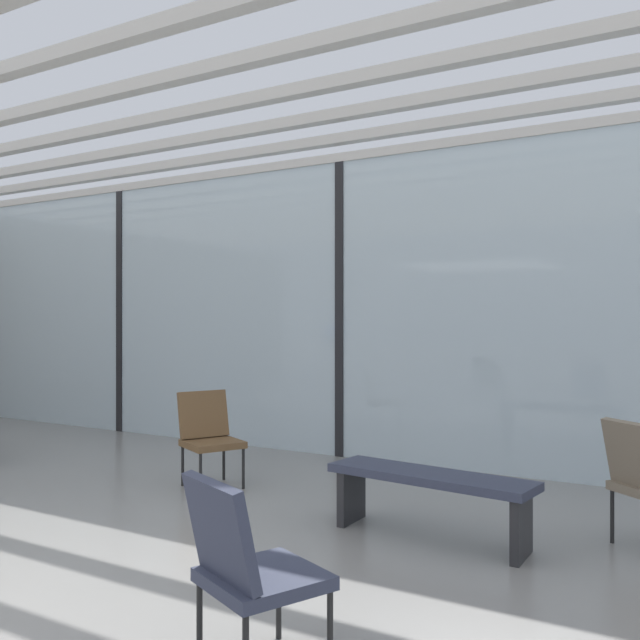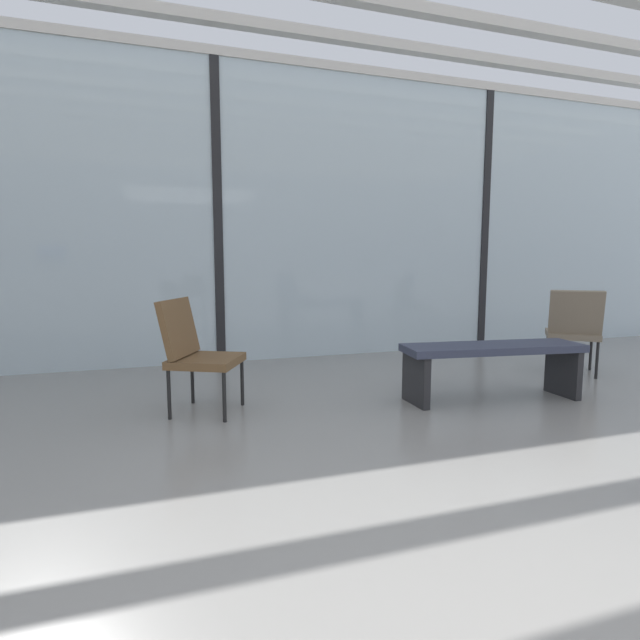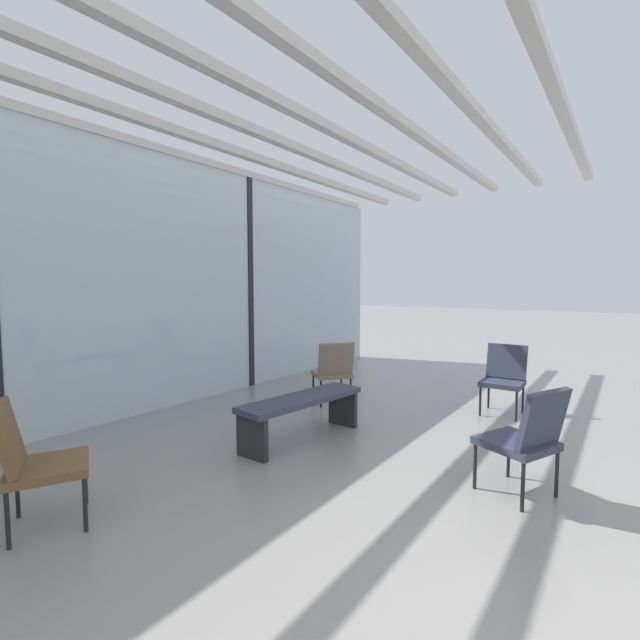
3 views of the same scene
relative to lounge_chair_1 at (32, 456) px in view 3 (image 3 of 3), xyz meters
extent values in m
cube|color=black|center=(3.90, 1.85, 1.17)|extent=(0.10, 0.12, 3.34)
cube|color=beige|center=(0.40, -0.35, 2.89)|extent=(13.72, 0.12, 0.10)
cube|color=beige|center=(0.40, 0.38, 2.89)|extent=(13.72, 0.12, 0.10)
cube|color=beige|center=(0.40, 1.12, 2.89)|extent=(13.72, 0.12, 0.10)
ellipsoid|color=silver|center=(2.16, 6.13, 1.67)|extent=(10.69, 4.32, 4.32)
sphere|color=black|center=(1.92, 4.14, 1.99)|extent=(0.28, 0.28, 0.28)
cube|color=brown|center=(0.08, -0.04, -0.09)|extent=(0.64, 0.64, 0.06)
cube|color=brown|center=(-0.11, 0.06, 0.16)|extent=(0.34, 0.49, 0.44)
cylinder|color=black|center=(0.17, -0.32, -0.31)|extent=(0.03, 0.03, 0.37)
cylinder|color=black|center=(0.36, 0.05, -0.31)|extent=(0.03, 0.03, 0.37)
cylinder|color=black|center=(-0.20, -0.13, -0.31)|extent=(0.03, 0.03, 0.37)
cylinder|color=black|center=(-0.01, 0.24, -0.31)|extent=(0.03, 0.03, 0.37)
cube|color=#33384C|center=(2.41, -2.51, -0.09)|extent=(0.63, 0.63, 0.06)
cube|color=#33384C|center=(2.32, -2.71, 0.16)|extent=(0.50, 0.32, 0.44)
cylinder|color=black|center=(2.68, -2.41, -0.31)|extent=(0.03, 0.03, 0.37)
cylinder|color=black|center=(2.30, -2.24, -0.31)|extent=(0.03, 0.03, 0.37)
cylinder|color=black|center=(2.51, -2.79, -0.31)|extent=(0.03, 0.03, 0.37)
cylinder|color=black|center=(2.13, -2.62, -0.31)|extent=(0.03, 0.03, 0.37)
cube|color=#33384C|center=(4.55, -1.92, -0.09)|extent=(0.49, 0.49, 0.06)
cube|color=#33384C|center=(4.77, -1.92, 0.16)|extent=(0.15, 0.48, 0.44)
cylinder|color=black|center=(4.34, -1.72, -0.31)|extent=(0.03, 0.03, 0.37)
cylinder|color=black|center=(4.35, -2.14, -0.31)|extent=(0.03, 0.03, 0.37)
cylinder|color=black|center=(4.76, -1.71, -0.31)|extent=(0.03, 0.03, 0.37)
cylinder|color=black|center=(4.77, -2.13, -0.31)|extent=(0.03, 0.03, 0.37)
cube|color=#7F705B|center=(3.78, 0.15, -0.09)|extent=(0.68, 0.68, 0.06)
cube|color=#7F705B|center=(3.65, -0.01, 0.16)|extent=(0.46, 0.41, 0.44)
cylinder|color=black|center=(4.08, 0.18, -0.31)|extent=(0.03, 0.03, 0.37)
cylinder|color=black|center=(3.76, 0.45, -0.31)|extent=(0.03, 0.03, 0.37)
cylinder|color=black|center=(3.81, -0.14, -0.31)|extent=(0.03, 0.03, 0.37)
cylinder|color=black|center=(3.49, 0.13, -0.31)|extent=(0.03, 0.03, 0.37)
cube|color=#33384C|center=(2.36, -0.43, -0.05)|extent=(1.54, 0.58, 0.06)
cube|color=#262628|center=(3.03, -0.51, -0.29)|extent=(0.06, 0.36, 0.41)
cube|color=#262628|center=(1.70, -0.35, -0.29)|extent=(0.06, 0.36, 0.41)
camera|label=1|loc=(4.17, -5.01, 1.05)|focal=38.64mm
camera|label=2|loc=(-0.22, -3.76, 0.66)|focal=27.33mm
camera|label=3|loc=(-1.17, -3.19, 1.13)|focal=24.43mm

